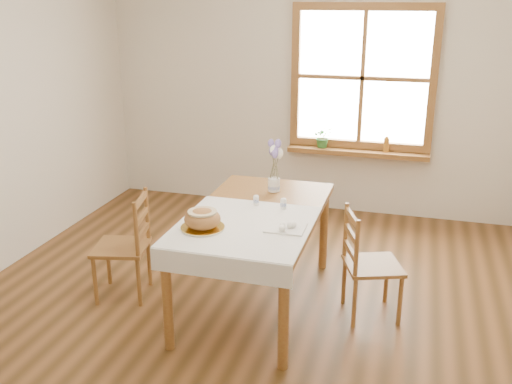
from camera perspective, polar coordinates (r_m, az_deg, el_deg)
ground at (r=4.24m, az=-1.15°, el=-12.87°), size 5.00×5.00×0.00m
room_walls at (r=3.64m, az=-1.33°, el=10.58°), size 4.60×5.10×2.65m
window at (r=5.98m, az=10.60°, el=11.15°), size 1.46×0.08×1.46m
window_sill at (r=6.06m, az=10.10°, el=3.94°), size 1.46×0.20×0.05m
dining_table at (r=4.19m, az=0.00°, el=-3.03°), size 0.90×1.60×0.75m
table_linen at (r=3.89m, az=-1.24°, el=-3.43°), size 0.91×0.99×0.01m
chair_left at (r=4.53m, az=-13.37°, el=-5.23°), size 0.49×0.47×0.84m
chair_right at (r=4.23m, az=11.63°, el=-7.04°), size 0.51×0.50×0.82m
bread_plate at (r=3.85m, az=-5.35°, el=-3.58°), size 0.31×0.31×0.02m
bread_loaf at (r=3.82m, az=-5.38°, el=-2.53°), size 0.25×0.25×0.14m
egg_napkin at (r=3.84m, az=2.98°, el=-3.60°), size 0.27×0.23×0.01m
eggs at (r=3.83m, az=2.99°, el=-3.21°), size 0.20×0.18×0.04m
salt_shaker at (r=4.25m, az=0.00°, el=-0.79°), size 0.05×0.05×0.08m
pepper_shaker at (r=4.17m, az=2.75°, el=-1.14°), size 0.05×0.05×0.09m
flower_vase at (r=4.56m, az=1.80°, el=0.64°), size 0.10×0.10×0.11m
lavender_bouquet at (r=4.50m, az=1.83°, el=3.21°), size 0.17×0.17×0.32m
potted_plant at (r=6.08m, az=6.73°, el=5.25°), size 0.26×0.28×0.17m
amber_bottle at (r=6.02m, az=12.91°, el=4.69°), size 0.06×0.06×0.16m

